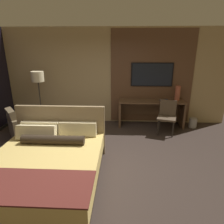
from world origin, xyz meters
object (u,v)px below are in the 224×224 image
at_px(vase_tall, 178,93).
at_px(book, 164,100).
at_px(desk, 151,108).
at_px(waste_bin, 193,123).
at_px(desk_chair, 167,114).
at_px(floor_lamp, 38,81).
at_px(tv, 152,75).
at_px(armchair_by_window, 24,126).
at_px(bed, 46,165).

bearing_deg(vase_tall, book, -167.08).
relative_size(desk, waste_bin, 6.76).
distance_m(desk_chair, floor_lamp, 3.66).
xyz_separation_m(tv, vase_tall, (0.74, -0.19, -0.50)).
bearing_deg(waste_bin, vase_tall, 162.37).
xyz_separation_m(armchair_by_window, vase_tall, (4.20, 0.94, 0.72)).
distance_m(bed, desk_chair, 3.37).
relative_size(tv, vase_tall, 2.86).
bearing_deg(vase_tall, waste_bin, -17.63).
distance_m(armchair_by_window, book, 3.95).
bearing_deg(desk_chair, armchair_by_window, -157.70).
relative_size(tv, floor_lamp, 0.75).
distance_m(tv, waste_bin, 1.86).
bearing_deg(desk_chair, vase_tall, 72.60).
height_order(desk, vase_tall, vase_tall).
xyz_separation_m(desk_chair, floor_lamp, (-3.56, 0.24, 0.82)).
bearing_deg(bed, vase_tall, 43.26).
bearing_deg(vase_tall, tv, 165.89).
bearing_deg(armchair_by_window, desk_chair, -124.19).
distance_m(desk_chair, vase_tall, 0.80).
distance_m(bed, tv, 3.84).
bearing_deg(armchair_by_window, floor_lamp, -62.80).
bearing_deg(book, waste_bin, -4.56).
xyz_separation_m(desk, armchair_by_window, (-3.46, -0.90, -0.26)).
height_order(bed, tv, tv).
relative_size(tv, book, 5.06).
bearing_deg(desk_chair, tv, 133.28).
height_order(floor_lamp, waste_bin, floor_lamp).
height_order(tv, desk_chair, tv).
xyz_separation_m(bed, desk_chair, (2.55, 2.20, 0.23)).
relative_size(bed, armchair_by_window, 2.20).
bearing_deg(waste_bin, armchair_by_window, -170.53).
bearing_deg(floor_lamp, waste_bin, 2.03).
bearing_deg(bed, armchair_by_window, 125.25).
distance_m(tv, vase_tall, 0.91).
bearing_deg(waste_bin, desk, 174.39).
height_order(desk, armchair_by_window, armchair_by_window).
bearing_deg(bed, waste_bin, 37.21).
distance_m(desk, tv, 0.98).
distance_m(bed, armchair_by_window, 2.21).
bearing_deg(book, tv, 142.95).
xyz_separation_m(desk, book, (0.36, -0.05, 0.26)).
relative_size(armchair_by_window, floor_lamp, 0.61).
xyz_separation_m(vase_tall, book, (-0.38, -0.09, -0.20)).
height_order(tv, book, tv).
height_order(desk_chair, vase_tall, vase_tall).
xyz_separation_m(tv, book, (0.36, -0.27, -0.70)).
distance_m(bed, desk, 3.48).
distance_m(tv, book, 0.83).
bearing_deg(bed, desk_chair, 40.75).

